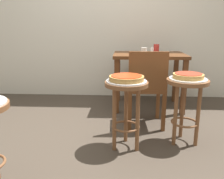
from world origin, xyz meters
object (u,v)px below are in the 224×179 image
Objects in this scene: pizza_leftside at (188,76)px; dining_table at (149,63)px; stool_middle at (126,99)px; condiment_shaker at (152,51)px; pizza_middle at (127,78)px; serving_plate_middle at (126,81)px; cup_far_edge at (156,48)px; serving_plate_leftside at (188,79)px; wooden_chair at (146,86)px; stool_leftside at (187,96)px; cup_near_edge at (144,51)px.

pizza_leftside is 0.29× the size of dining_table.
stool_middle is 7.70× the size of condiment_shaker.
serving_plate_middle is at bearing 153.43° from pizza_middle.
serving_plate_middle is 3.19× the size of cup_far_edge.
dining_table is at bearing 103.70° from serving_plate_leftside.
serving_plate_middle is 0.57m from serving_plate_leftside.
pizza_leftside reaches higher than serving_plate_middle.
wooden_chair is (-0.09, -0.69, -0.15)m from dining_table.
cup_far_edge is (-0.15, 1.22, 0.14)m from pizza_leftside.
cup_far_edge is at bearing 77.14° from wooden_chair.
serving_plate_leftside is at bearing 12.76° from pizza_middle.
wooden_chair reaches higher than serving_plate_leftside.
stool_leftside is 1.27m from cup_far_edge.
serving_plate_middle reaches higher than stool_leftside.
dining_table is at bearing 103.70° from pizza_leftside.
wooden_chair reaches higher than serving_plate_middle.
serving_plate_middle is at bearing -167.24° from serving_plate_leftside.
pizza_leftside is 2.99× the size of cup_near_edge.
serving_plate_middle is 0.56m from wooden_chair.
stool_middle is at bearing -167.24° from stool_leftside.
pizza_middle is at bearing -107.01° from cup_far_edge.
pizza_leftside is at bearing 3.58° from stool_leftside.
wooden_chair reaches higher than dining_table.
condiment_shaker is (0.33, 1.16, 0.12)m from pizza_middle.
pizza_leftside is at bearing 12.76° from stool_middle.
pizza_leftside is (0.00, 0.00, 0.19)m from stool_leftside.
condiment_shaker is at bearing 102.38° from pizza_leftside.
pizza_leftside is 3.38× the size of condiment_shaker.
cup_far_edge reaches higher than pizza_leftside.
cup_near_edge is at bearing 77.94° from pizza_middle.
pizza_middle is at bearing -14.04° from stool_middle.
stool_middle is 1.84× the size of serving_plate_leftside.
serving_plate_middle reaches higher than stool_middle.
pizza_leftside is 0.32× the size of wooden_chair.
stool_middle is 0.54m from wooden_chair.
pizza_middle is at bearing -26.57° from serving_plate_middle.
stool_leftside is at bearing -69.01° from cup_near_edge.
pizza_leftside is (0.56, 0.13, 0.19)m from stool_middle.
wooden_chair is at bearing 133.10° from serving_plate_leftside.
serving_plate_leftside is 0.53m from wooden_chair.
cup_near_edge is at bearing -117.48° from dining_table.
dining_table is at bearing 75.64° from serving_plate_middle.
wooden_chair reaches higher than stool_middle.
stool_leftside is (0.56, 0.13, 0.00)m from stool_middle.
cup_near_edge reaches higher than serving_plate_leftside.
stool_middle is at bearing -167.24° from pizza_leftside.
condiment_shaker reaches higher than stool_leftside.
serving_plate_leftside is at bearing 12.76° from serving_plate_middle.
serving_plate_middle is 1.42m from cup_far_edge.
pizza_leftside reaches higher than stool_leftside.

